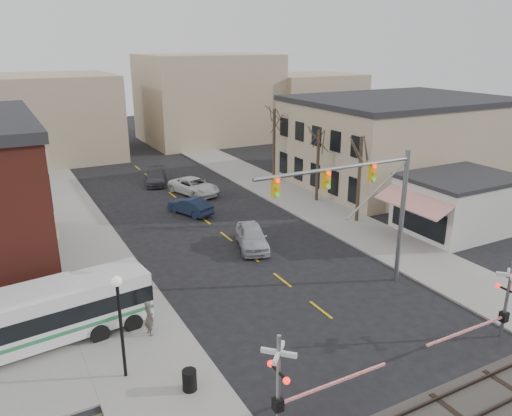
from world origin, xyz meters
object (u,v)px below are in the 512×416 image
at_px(traffic_signal_mast, 367,195).
at_px(car_a, 252,237).
at_px(transit_bus, 29,319).
at_px(car_c, 194,186).
at_px(rr_crossing_west, 288,381).
at_px(street_lamp, 119,307).
at_px(car_d, 156,177).
at_px(pedestrian_near, 149,318).
at_px(car_b, 190,206).
at_px(rr_crossing_east, 501,303).
at_px(pedestrian_far, 104,305).
at_px(trash_bin, 190,380).

xyz_separation_m(traffic_signal_mast, car_a, (-2.62, 8.51, -4.92)).
xyz_separation_m(transit_bus, car_c, (15.87, 19.89, -0.88)).
relative_size(traffic_signal_mast, rr_crossing_west, 1.76).
xyz_separation_m(rr_crossing_west, street_lamp, (-4.64, 5.61, 1.47)).
bearing_deg(car_d, car_a, -68.64).
height_order(rr_crossing_west, pedestrian_near, rr_crossing_west).
distance_m(car_b, pedestrian_near, 18.19).
bearing_deg(rr_crossing_east, pedestrian_near, 150.99).
distance_m(car_a, car_c, 14.01).
height_order(transit_bus, pedestrian_far, transit_bus).
xyz_separation_m(street_lamp, trash_bin, (2.09, -2.14, -2.87)).
distance_m(transit_bus, rr_crossing_east, 21.99).
height_order(traffic_signal_mast, street_lamp, traffic_signal_mast).
xyz_separation_m(rr_crossing_east, pedestrian_near, (-14.63, 8.11, -0.95)).
relative_size(trash_bin, pedestrian_near, 0.50).
relative_size(rr_crossing_east, street_lamp, 1.19).
distance_m(transit_bus, car_d, 28.65).
bearing_deg(pedestrian_far, street_lamp, -159.46).
bearing_deg(car_c, rr_crossing_west, -122.59).
bearing_deg(transit_bus, car_a, 22.04).
distance_m(rr_crossing_west, car_d, 35.33).
bearing_deg(rr_crossing_west, car_b, 77.25).
height_order(car_b, car_c, car_c).
relative_size(rr_crossing_east, trash_bin, 6.22).
bearing_deg(trash_bin, pedestrian_near, 92.78).
distance_m(transit_bus, street_lamp, 5.56).
bearing_deg(pedestrian_far, rr_crossing_west, -134.29).
bearing_deg(car_a, trash_bin, -108.97).
relative_size(trash_bin, pedestrian_far, 0.54).
relative_size(transit_bus, pedestrian_far, 6.82).
relative_size(street_lamp, pedestrian_far, 2.81).
relative_size(transit_bus, street_lamp, 2.42).
xyz_separation_m(rr_crossing_east, car_d, (-6.00, 34.69, -1.28)).
distance_m(traffic_signal_mast, trash_bin, 13.48).
distance_m(trash_bin, pedestrian_near, 4.79).
relative_size(car_c, pedestrian_near, 3.04).
bearing_deg(rr_crossing_east, car_b, 104.59).
xyz_separation_m(traffic_signal_mast, trash_bin, (-11.90, -3.67, -5.16)).
xyz_separation_m(transit_bus, trash_bin, (5.38, -6.25, -1.07)).
distance_m(car_b, car_c, 5.73).
xyz_separation_m(trash_bin, pedestrian_far, (-1.85, 7.18, 0.38)).
bearing_deg(traffic_signal_mast, car_d, 97.21).
distance_m(traffic_signal_mast, street_lamp, 14.26).
xyz_separation_m(traffic_signal_mast, street_lamp, (-13.99, -1.53, -2.30)).
height_order(trash_bin, pedestrian_far, pedestrian_far).
xyz_separation_m(transit_bus, pedestrian_near, (5.15, -1.49, -0.62)).
bearing_deg(pedestrian_near, car_b, -37.65).
bearing_deg(car_d, car_b, -73.07).
xyz_separation_m(transit_bus, pedestrian_far, (3.53, 0.94, -0.68)).
height_order(car_b, car_d, car_b).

